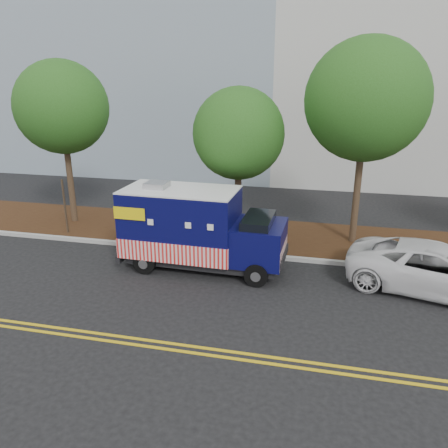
# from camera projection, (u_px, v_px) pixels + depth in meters

# --- Properties ---
(ground) EXTENTS (120.00, 120.00, 0.00)m
(ground) POSITION_uv_depth(u_px,v_px,m) (170.00, 266.00, 15.30)
(ground) COLOR black
(ground) RESTS_ON ground
(curb) EXTENTS (120.00, 0.18, 0.15)m
(curb) POSITION_uv_depth(u_px,v_px,m) (182.00, 249.00, 16.57)
(curb) COLOR #9E9E99
(curb) RESTS_ON ground
(mulch_strip) EXTENTS (120.00, 4.00, 0.15)m
(mulch_strip) POSITION_uv_depth(u_px,v_px,m) (197.00, 231.00, 18.51)
(mulch_strip) COLOR black
(mulch_strip) RESTS_ON ground
(centerline_near) EXTENTS (120.00, 0.10, 0.01)m
(centerline_near) POSITION_uv_depth(u_px,v_px,m) (111.00, 335.00, 11.20)
(centerline_near) COLOR gold
(centerline_near) RESTS_ON ground
(centerline_far) EXTENTS (120.00, 0.10, 0.01)m
(centerline_far) POSITION_uv_depth(u_px,v_px,m) (106.00, 341.00, 10.97)
(centerline_far) COLOR gold
(centerline_far) RESTS_ON ground
(tree_a) EXTENTS (3.83, 3.83, 6.99)m
(tree_a) POSITION_uv_depth(u_px,v_px,m) (62.00, 108.00, 17.99)
(tree_a) COLOR #38281C
(tree_a) RESTS_ON ground
(tree_b) EXTENTS (3.45, 3.45, 5.98)m
(tree_b) POSITION_uv_depth(u_px,v_px,m) (239.00, 134.00, 16.31)
(tree_b) COLOR #38281C
(tree_b) RESTS_ON ground
(tree_c) EXTENTS (4.37, 4.37, 7.68)m
(tree_c) POSITION_uv_depth(u_px,v_px,m) (366.00, 100.00, 15.46)
(tree_c) COLOR #38281C
(tree_c) RESTS_ON ground
(sign_post) EXTENTS (0.06, 0.06, 2.40)m
(sign_post) POSITION_uv_depth(u_px,v_px,m) (65.00, 208.00, 17.75)
(sign_post) COLOR #473828
(sign_post) RESTS_ON ground
(food_truck) EXTENTS (5.66, 2.28, 2.95)m
(food_truck) POSITION_uv_depth(u_px,v_px,m) (195.00, 231.00, 14.79)
(food_truck) COLOR black
(food_truck) RESTS_ON ground
(white_car) EXTENTS (5.74, 3.69, 1.47)m
(white_car) POSITION_uv_depth(u_px,v_px,m) (437.00, 269.00, 13.28)
(white_car) COLOR silver
(white_car) RESTS_ON ground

